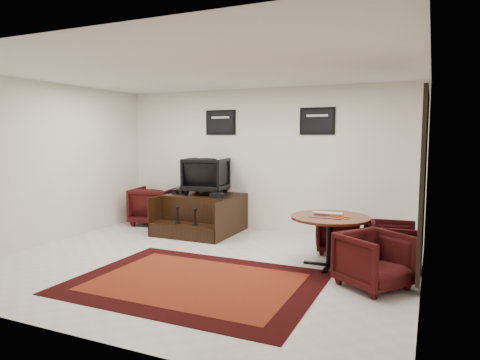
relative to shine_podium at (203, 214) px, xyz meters
name	(u,v)px	position (x,y,z in m)	size (l,w,h in m)	color
ground	(200,263)	(1.01, -1.90, -0.34)	(6.00, 6.00, 0.00)	beige
room_shell	(228,142)	(1.41, -1.78, 1.45)	(6.02, 5.02, 2.81)	silver
area_rug	(196,282)	(1.36, -2.65, -0.33)	(3.10, 2.33, 0.01)	black
shine_podium	(203,214)	(0.00, 0.00, 0.00)	(1.41, 1.46, 0.73)	black
shine_chair	(206,174)	(0.00, 0.15, 0.80)	(0.78, 0.73, 0.81)	black
shoes_pair	(179,191)	(-0.52, -0.04, 0.44)	(0.25, 0.28, 0.09)	black
polish_kit	(217,195)	(0.44, -0.24, 0.44)	(0.25, 0.18, 0.09)	black
umbrella_black	(164,209)	(-0.86, -0.08, 0.07)	(0.30, 0.11, 0.80)	black
umbrella_hooked	(168,207)	(-0.83, 0.04, 0.08)	(0.31, 0.12, 0.84)	black
armchair_side	(154,204)	(-1.30, 0.20, 0.10)	(0.84, 0.79, 0.87)	black
meeting_table	(330,222)	(2.78, -1.26, 0.31)	(1.12, 1.12, 0.73)	#3F1109
table_chair_back	(337,231)	(2.71, -0.43, 0.00)	(0.65, 0.61, 0.67)	black
table_chair_window	(390,243)	(3.58, -0.96, 0.03)	(0.70, 0.66, 0.72)	black
table_chair_corner	(374,258)	(3.47, -1.90, 0.04)	(0.74, 0.69, 0.76)	black
paper_roll	(328,213)	(2.73, -1.18, 0.42)	(0.05, 0.05, 0.42)	silver
table_clutter	(334,216)	(2.83, -1.28, 0.40)	(0.56, 0.38, 0.01)	#E14F0C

